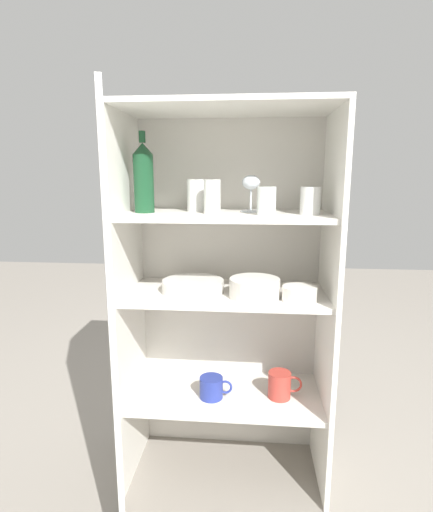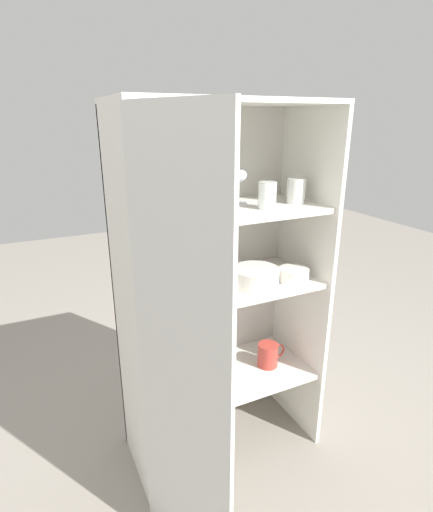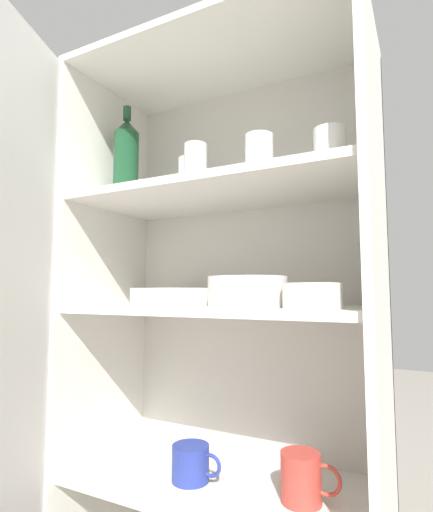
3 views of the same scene
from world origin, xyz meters
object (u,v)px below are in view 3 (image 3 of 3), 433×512
serving_bowl_small (312,294)px  coffee_mug_primary (191,463)px  plate_stack_white (174,297)px  wine_bottle (126,160)px  mixing_bowl_large (247,290)px

serving_bowl_small → coffee_mug_primary: (-0.32, 0.05, -0.41)m
plate_stack_white → serving_bowl_small: bearing=-11.9°
wine_bottle → serving_bowl_small: bearing=-8.4°
wine_bottle → plate_stack_white: 0.45m
serving_bowl_small → coffee_mug_primary: bearing=171.0°
serving_bowl_small → mixing_bowl_large: bearing=169.2°
mixing_bowl_large → wine_bottle: bearing=172.5°
wine_bottle → coffee_mug_primary: size_ratio=2.26×
mixing_bowl_large → plate_stack_white: bearing=167.5°
plate_stack_white → serving_bowl_small: (0.39, -0.08, 0.01)m
plate_stack_white → serving_bowl_small: 0.40m
plate_stack_white → wine_bottle: bearing=179.4°
plate_stack_white → coffee_mug_primary: plate_stack_white is taller
coffee_mug_primary → serving_bowl_small: bearing=-9.0°
wine_bottle → mixing_bowl_large: bearing=-7.5°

